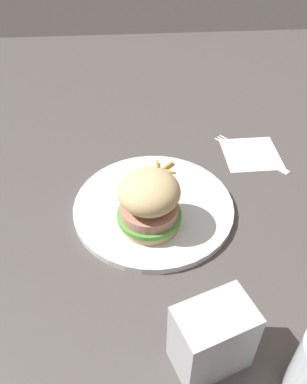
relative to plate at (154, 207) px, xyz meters
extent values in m
plane|color=#47423F|center=(0.02, 0.02, -0.01)|extent=(1.60, 1.60, 0.00)
cylinder|color=silver|center=(0.00, 0.00, 0.00)|extent=(0.28, 0.28, 0.01)
cylinder|color=tan|center=(0.01, 0.04, 0.01)|extent=(0.10, 0.10, 0.02)
cylinder|color=#4C9338|center=(0.01, 0.04, 0.03)|extent=(0.10, 0.10, 0.01)
cylinder|color=tan|center=(0.01, 0.04, 0.04)|extent=(0.09, 0.09, 0.02)
ellipsoid|color=tan|center=(0.01, 0.04, 0.08)|extent=(0.10, 0.10, 0.06)
cylinder|color=gold|center=(0.02, -0.06, 0.01)|extent=(0.02, 0.06, 0.01)
cylinder|color=gold|center=(-0.01, -0.09, 0.01)|extent=(0.06, 0.02, 0.01)
cylinder|color=#E5B251|center=(0.02, -0.06, 0.01)|extent=(0.05, 0.03, 0.01)
cylinder|color=gold|center=(-0.02, -0.06, 0.01)|extent=(0.04, 0.04, 0.01)
cylinder|color=gold|center=(-0.01, -0.05, 0.01)|extent=(0.01, 0.05, 0.01)
cylinder|color=gold|center=(-0.01, -0.08, 0.01)|extent=(0.01, 0.08, 0.01)
cylinder|color=gold|center=(-0.01, -0.08, 0.01)|extent=(0.06, 0.06, 0.01)
cube|color=white|center=(-0.21, -0.14, -0.01)|extent=(0.11, 0.11, 0.00)
cube|color=silver|center=(-0.23, -0.12, 0.00)|extent=(0.08, 0.09, 0.00)
cube|color=silver|center=(-0.18, -0.18, 0.00)|extent=(0.04, 0.04, 0.00)
cylinder|color=silver|center=(-0.17, -0.20, 0.00)|extent=(0.02, 0.02, 0.00)
cylinder|color=silver|center=(-0.16, -0.20, 0.00)|extent=(0.02, 0.02, 0.00)
cylinder|color=silver|center=(-0.16, -0.19, 0.00)|extent=(0.02, 0.02, 0.00)
cube|color=#B7BABF|center=(-0.05, 0.27, 0.05)|extent=(0.11, 0.09, 0.11)
camera|label=1|loc=(0.04, 0.51, 0.50)|focal=38.54mm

